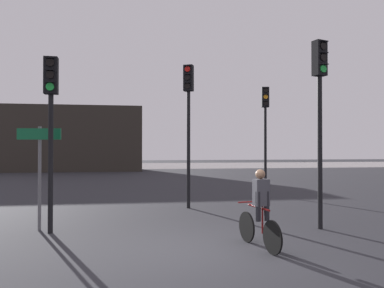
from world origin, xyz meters
name	(u,v)px	position (x,y,z in m)	size (l,w,h in m)	color
ground_plane	(205,252)	(0.00, 0.00, 0.00)	(120.00, 120.00, 0.00)	#28282D
water_strip	(146,166)	(0.00, 38.46, 0.00)	(80.00, 16.00, 0.01)	gray
distant_building	(66,139)	(-7.62, 28.46, 2.95)	(13.75, 4.00, 5.91)	#2D2823
traffic_light_near_right	(320,99)	(3.30, 1.65, 3.32)	(0.38, 0.39, 4.81)	black
traffic_light_center	(188,109)	(0.45, 5.47, 3.40)	(0.39, 0.41, 4.94)	black
traffic_light_far_right	(265,120)	(4.39, 8.72, 3.32)	(0.36, 0.38, 4.80)	black
traffic_light_near_left	(51,110)	(-3.40, 2.17, 2.98)	(0.33, 0.34, 4.27)	black
direction_sign_post	(39,163)	(-3.74, 2.53, 1.70)	(1.09, 0.19, 2.60)	slate
cyclist	(260,208)	(1.16, 0.06, 0.82)	(0.50, 1.69, 1.62)	black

